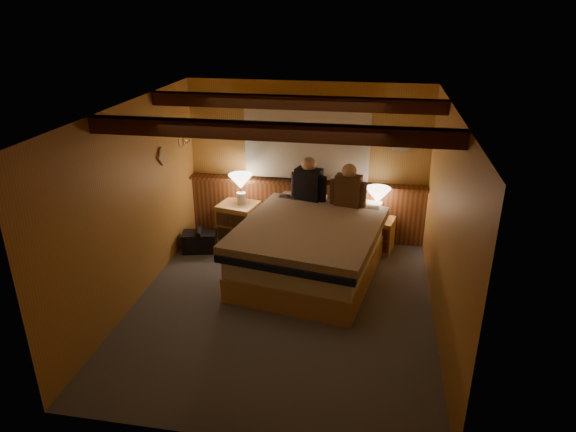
% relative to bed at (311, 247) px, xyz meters
% --- Properties ---
extents(floor, '(4.20, 4.20, 0.00)m').
position_rel_bed_xyz_m(floor, '(-0.24, -0.86, -0.40)').
color(floor, '#494D57').
rests_on(floor, ground).
extents(ceiling, '(4.20, 4.20, 0.00)m').
position_rel_bed_xyz_m(ceiling, '(-0.24, -0.86, 2.00)').
color(ceiling, tan).
rests_on(ceiling, wall_back).
extents(wall_back, '(3.60, 0.00, 3.60)m').
position_rel_bed_xyz_m(wall_back, '(-0.24, 1.24, 0.80)').
color(wall_back, '#C48C46').
rests_on(wall_back, floor).
extents(wall_left, '(0.00, 4.20, 4.20)m').
position_rel_bed_xyz_m(wall_left, '(-2.04, -0.86, 0.80)').
color(wall_left, '#C48C46').
rests_on(wall_left, floor).
extents(wall_right, '(0.00, 4.20, 4.20)m').
position_rel_bed_xyz_m(wall_right, '(1.56, -0.86, 0.80)').
color(wall_right, '#C48C46').
rests_on(wall_right, floor).
extents(wall_front, '(3.60, 0.00, 3.60)m').
position_rel_bed_xyz_m(wall_front, '(-0.24, -2.96, 0.80)').
color(wall_front, '#C48C46').
rests_on(wall_front, floor).
extents(wainscot, '(3.60, 0.23, 0.94)m').
position_rel_bed_xyz_m(wainscot, '(-0.24, 1.17, 0.09)').
color(wainscot, brown).
rests_on(wainscot, wall_back).
extents(curtain_window, '(2.18, 0.09, 1.11)m').
position_rel_bed_xyz_m(curtain_window, '(-0.24, 1.16, 1.12)').
color(curtain_window, '#462011').
rests_on(curtain_window, wall_back).
extents(ceiling_beams, '(3.60, 1.65, 0.16)m').
position_rel_bed_xyz_m(ceiling_beams, '(-0.24, -0.71, 1.91)').
color(ceiling_beams, '#462011').
rests_on(ceiling_beams, ceiling).
extents(coat_rail, '(0.05, 0.55, 0.24)m').
position_rel_bed_xyz_m(coat_rail, '(-1.96, 0.71, 1.27)').
color(coat_rail, silver).
rests_on(coat_rail, wall_left).
extents(framed_print, '(0.30, 0.04, 0.25)m').
position_rel_bed_xyz_m(framed_print, '(1.11, 1.21, 1.15)').
color(framed_print, '#AA8055').
rests_on(framed_print, wall_back).
extents(bed, '(2.06, 2.50, 0.77)m').
position_rel_bed_xyz_m(bed, '(0.00, 0.00, 0.00)').
color(bed, tan).
rests_on(bed, floor).
extents(nightstand_left, '(0.64, 0.60, 0.61)m').
position_rel_bed_xyz_m(nightstand_left, '(-1.23, 0.86, -0.10)').
color(nightstand_left, tan).
rests_on(nightstand_left, floor).
extents(nightstand_right, '(0.52, 0.49, 0.49)m').
position_rel_bed_xyz_m(nightstand_right, '(0.87, 0.91, -0.15)').
color(nightstand_right, tan).
rests_on(nightstand_right, floor).
extents(lamp_left, '(0.36, 0.36, 0.46)m').
position_rel_bed_xyz_m(lamp_left, '(-1.18, 0.87, 0.53)').
color(lamp_left, white).
rests_on(lamp_left, nightstand_left).
extents(lamp_right, '(0.36, 0.36, 0.47)m').
position_rel_bed_xyz_m(lamp_right, '(0.84, 0.93, 0.43)').
color(lamp_right, white).
rests_on(lamp_right, nightstand_right).
extents(person_left, '(0.53, 0.31, 0.67)m').
position_rel_bed_xyz_m(person_left, '(-0.16, 0.84, 0.63)').
color(person_left, black).
rests_on(person_left, bed).
extents(person_right, '(0.52, 0.27, 0.64)m').
position_rel_bed_xyz_m(person_right, '(0.42, 0.70, 0.61)').
color(person_right, '#4A321D').
rests_on(person_right, bed).
extents(duffel_bag, '(0.54, 0.40, 0.35)m').
position_rel_bed_xyz_m(duffel_bag, '(-1.72, 0.41, -0.24)').
color(duffel_bag, black).
rests_on(duffel_bag, floor).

